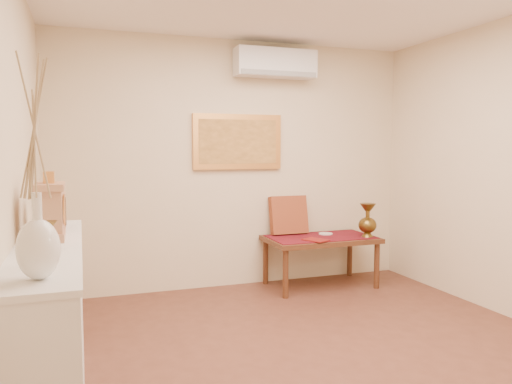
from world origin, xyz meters
name	(u,v)px	position (x,y,z in m)	size (l,w,h in m)	color
floor	(332,366)	(0.00, 0.00, 0.00)	(4.50, 4.50, 0.00)	brown
wall_back	(237,165)	(0.00, 2.25, 1.35)	(4.00, 0.02, 2.70)	beige
wall_left	(10,181)	(-2.00, 0.00, 1.35)	(0.02, 4.50, 2.70)	beige
white_vase	(35,169)	(-1.81, -0.79, 1.44)	(0.18, 0.18, 0.93)	white
candlestick	(42,245)	(-1.82, -0.52, 1.08)	(0.09, 0.09, 0.20)	silver
brass_urn_small	(50,231)	(-1.80, -0.14, 1.08)	(0.09, 0.09, 0.21)	brown
table_cloth	(321,237)	(0.85, 1.88, 0.55)	(1.14, 0.59, 0.01)	maroon
brass_urn_tall	(368,216)	(1.33, 1.69, 0.78)	(0.20, 0.20, 0.45)	brown
plate	(326,234)	(0.97, 1.99, 0.56)	(0.16, 0.16, 0.01)	white
menu	(316,240)	(0.69, 1.67, 0.56)	(0.18, 0.25, 0.01)	maroon
cushion	(289,215)	(0.58, 2.15, 0.77)	(0.43, 0.10, 0.43)	maroon
display_ledge	(50,329)	(-1.82, 0.00, 0.49)	(0.37, 2.02, 0.98)	white
mantel_clock	(51,210)	(-1.81, 0.22, 1.15)	(0.17, 0.36, 0.41)	tan
wooden_chest	(54,211)	(-1.82, 0.64, 1.10)	(0.16, 0.21, 0.24)	tan
low_table	(320,243)	(0.85, 1.88, 0.48)	(1.20, 0.70, 0.55)	#542D19
painting	(238,142)	(0.00, 2.22, 1.60)	(1.00, 0.06, 0.60)	#D48C44
ac_unit	(275,64)	(0.40, 2.12, 2.45)	(0.90, 0.25, 0.30)	silver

